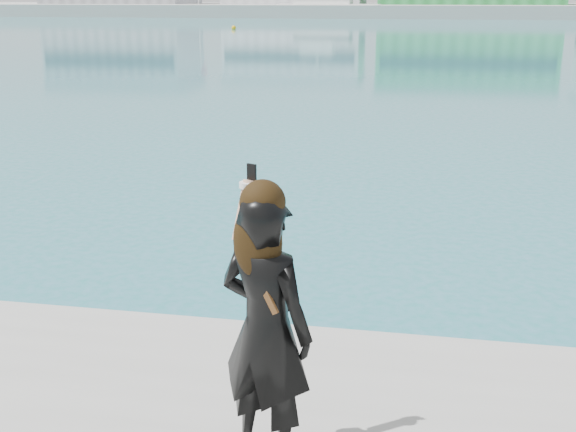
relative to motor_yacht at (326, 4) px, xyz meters
The scene contains 4 objects.
far_quay 21.32m from the motor_yacht, 46.09° to the left, with size 320.00×40.00×2.00m, color #9E9E99.
motor_yacht is the anchor object (origin of this frame).
buoy_far 42.15m from the motor_yacht, 95.90° to the right, with size 0.50×0.50×0.50m, color #FBB30D.
woman 116.49m from the motor_yacht, 82.49° to the right, with size 0.72×0.61×1.77m.
Camera 1 is at (1.29, -4.56, 3.51)m, focal length 45.00 mm.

